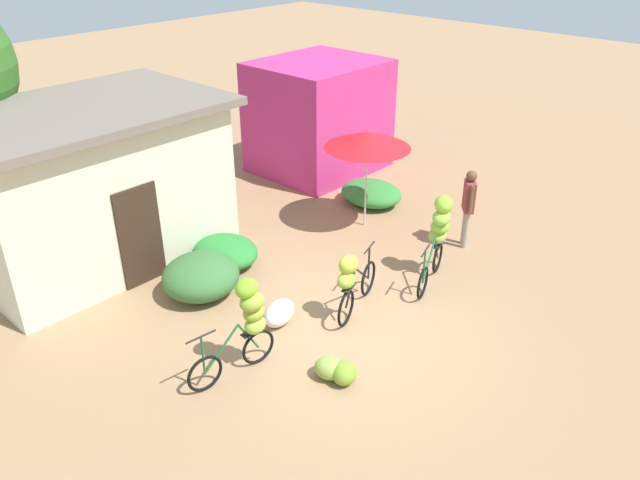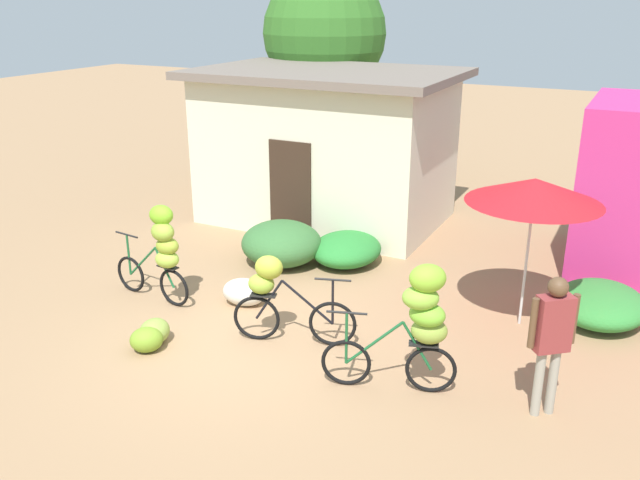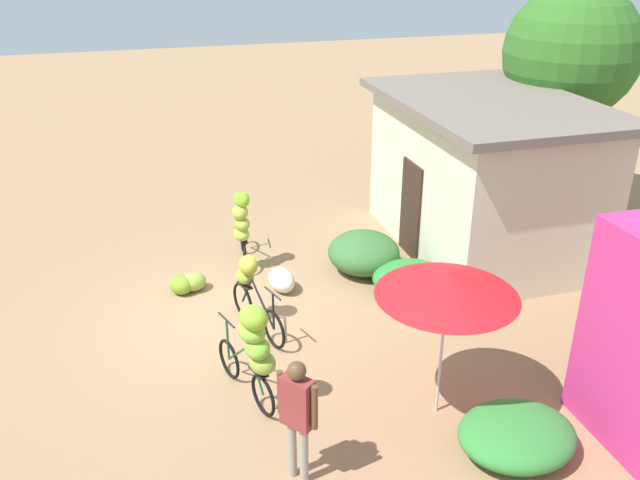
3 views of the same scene
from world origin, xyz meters
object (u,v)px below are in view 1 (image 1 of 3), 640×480
Objects in this scene: bicycle_leftmost at (247,319)px; bicycle_center_loaded at (439,230)px; market_umbrella at (368,140)px; produce_sack at (279,313)px; banana_pile_on_ground at (336,370)px; bicycle_near_pile at (352,280)px; shop_pink at (319,116)px; person_vendor at (469,201)px; building_low at (91,184)px.

bicycle_leftmost is 4.42m from bicycle_center_loaded.
market_umbrella is 4.61m from produce_sack.
bicycle_leftmost is at bearing 120.90° from banana_pile_on_ground.
bicycle_leftmost is 0.97× the size of bicycle_near_pile.
shop_pink is 1.90× the size of bicycle_near_pile.
person_vendor is at bearing 8.97° from banana_pile_on_ground.
bicycle_center_loaded reaches higher than produce_sack.
building_low is at bearing 109.19° from bicycle_near_pile.
bicycle_near_pile reaches higher than banana_pile_on_ground.
bicycle_leftmost is at bearing -160.64° from market_umbrella.
produce_sack is (0.44, 1.71, 0.05)m from banana_pile_on_ground.
market_umbrella is 3.85m from bicycle_near_pile.
banana_pile_on_ground is at bearing -147.56° from bicycle_near_pile.
banana_pile_on_ground is 1.18× the size of produce_sack.
produce_sack is at bearing 75.52° from banana_pile_on_ground.
market_umbrella is 1.29× the size of person_vendor.
building_low is at bearing 99.84° from produce_sack.
building_low is 2.38× the size of market_umbrella.
shop_pink reaches higher than market_umbrella.
building_low is 6.43× the size of banana_pile_on_ground.
bicycle_center_loaded is at bearing -54.70° from building_low.
market_umbrella is 2.51m from person_vendor.
bicycle_leftmost is at bearing 173.59° from bicycle_near_pile.
bicycle_near_pile is 3.67m from person_vendor.
market_umbrella reaches higher than bicycle_near_pile.
building_low is 3.12× the size of bicycle_center_loaded.
bicycle_center_loaded is at bearing -171.23° from person_vendor.
produce_sack is (-3.22, 1.13, -0.81)m from bicycle_center_loaded.
building_low is at bearing 125.30° from bicycle_center_loaded.
bicycle_center_loaded reaches higher than banana_pile_on_ground.
building_low reaches higher than bicycle_leftmost.
market_umbrella is at bearing 19.36° from bicycle_leftmost.
person_vendor is at bearing -103.06° from shop_pink.
building_low is 6.41m from banana_pile_on_ground.
banana_pile_on_ground is at bearing -135.75° from shop_pink.
produce_sack is (-1.05, 0.76, -0.52)m from bicycle_near_pile.
shop_pink is 9.03m from banana_pile_on_ground.
produce_sack is at bearing -161.95° from market_umbrella.
market_umbrella is at bearing 34.09° from banana_pile_on_ground.
shop_pink is at bearing 76.94° from person_vendor.
bicycle_leftmost is at bearing -94.24° from building_low.
banana_pile_on_ground is 1.76m from produce_sack.
shop_pink is at bearing 64.10° from bicycle_center_loaded.
shop_pink reaches higher than produce_sack.
market_umbrella reaches higher than person_vendor.
building_low reaches higher than shop_pink.
person_vendor is (1.49, 0.23, 0.04)m from bicycle_center_loaded.
produce_sack is (0.79, -4.53, -1.39)m from building_low.
produce_sack reaches higher than banana_pile_on_ground.
bicycle_center_loaded is 3.50m from produce_sack.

